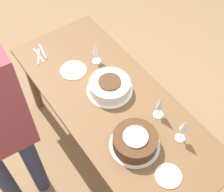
{
  "coord_description": "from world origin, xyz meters",
  "views": [
    {
      "loc": [
        1.04,
        -0.74,
        2.45
      ],
      "look_at": [
        0.0,
        0.0,
        0.77
      ],
      "focal_mm": 50.0,
      "sensor_mm": 36.0,
      "label": 1
    }
  ],
  "objects_px": {
    "cake_center_white": "(110,86)",
    "wine_glass_far": "(160,103)",
    "wine_glass_near": "(184,127)",
    "wine_glass_extra": "(96,49)",
    "cake_front_chocolate": "(135,141)"
  },
  "relations": [
    {
      "from": "cake_center_white",
      "to": "wine_glass_extra",
      "type": "distance_m",
      "value": 0.31
    },
    {
      "from": "wine_glass_near",
      "to": "wine_glass_extra",
      "type": "height_order",
      "value": "wine_glass_extra"
    },
    {
      "from": "cake_center_white",
      "to": "wine_glass_near",
      "type": "xyz_separation_m",
      "value": [
        0.57,
        0.14,
        0.09
      ]
    },
    {
      "from": "wine_glass_far",
      "to": "wine_glass_near",
      "type": "bearing_deg",
      "value": -1.1
    },
    {
      "from": "wine_glass_near",
      "to": "wine_glass_extra",
      "type": "relative_size",
      "value": 0.99
    },
    {
      "from": "wine_glass_far",
      "to": "wine_glass_extra",
      "type": "xyz_separation_m",
      "value": [
        -0.65,
        -0.06,
        0.0
      ]
    },
    {
      "from": "wine_glass_extra",
      "to": "cake_center_white",
      "type": "bearing_deg",
      "value": -15.88
    },
    {
      "from": "cake_center_white",
      "to": "wine_glass_near",
      "type": "height_order",
      "value": "wine_glass_near"
    },
    {
      "from": "cake_center_white",
      "to": "wine_glass_near",
      "type": "distance_m",
      "value": 0.6
    },
    {
      "from": "cake_front_chocolate",
      "to": "wine_glass_extra",
      "type": "relative_size",
      "value": 1.57
    },
    {
      "from": "cake_center_white",
      "to": "cake_front_chocolate",
      "type": "xyz_separation_m",
      "value": [
        0.45,
        -0.12,
        0.01
      ]
    },
    {
      "from": "cake_front_chocolate",
      "to": "wine_glass_extra",
      "type": "bearing_deg",
      "value": 164.31
    },
    {
      "from": "wine_glass_far",
      "to": "wine_glass_extra",
      "type": "height_order",
      "value": "wine_glass_extra"
    },
    {
      "from": "cake_center_white",
      "to": "wine_glass_far",
      "type": "height_order",
      "value": "wine_glass_far"
    },
    {
      "from": "cake_front_chocolate",
      "to": "wine_glass_near",
      "type": "bearing_deg",
      "value": 64.19
    }
  ]
}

